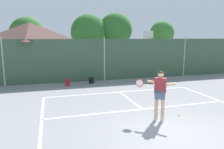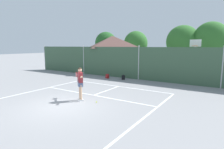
{
  "view_description": "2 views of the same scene",
  "coord_description": "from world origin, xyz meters",
  "px_view_note": "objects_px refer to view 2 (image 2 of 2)",
  "views": [
    {
      "loc": [
        -3.7,
        -5.56,
        3.06
      ],
      "look_at": [
        -1.0,
        3.67,
        1.36
      ],
      "focal_mm": 34.26,
      "sensor_mm": 36.0,
      "label": 1
    },
    {
      "loc": [
        7.09,
        -6.37,
        3.06
      ],
      "look_at": [
        -0.44,
        5.27,
        0.9
      ],
      "focal_mm": 30.08,
      "sensor_mm": 36.0,
      "label": 2
    }
  ],
  "objects_px": {
    "tennis_player": "(80,81)",
    "tennis_ball": "(96,102)",
    "basketball_hoop": "(195,54)",
    "backpack_red": "(107,76)",
    "backpack_black": "(123,77)"
  },
  "relations": [
    {
      "from": "backpack_red",
      "to": "tennis_ball",
      "type": "bearing_deg",
      "value": -60.1
    },
    {
      "from": "tennis_player",
      "to": "tennis_ball",
      "type": "xyz_separation_m",
      "value": [
        0.98,
        0.18,
        -1.08
      ]
    },
    {
      "from": "tennis_ball",
      "to": "backpack_red",
      "type": "relative_size",
      "value": 0.14
    },
    {
      "from": "tennis_player",
      "to": "backpack_black",
      "type": "xyz_separation_m",
      "value": [
        -1.2,
        6.98,
        -0.92
      ]
    },
    {
      "from": "tennis_ball",
      "to": "tennis_player",
      "type": "bearing_deg",
      "value": -169.68
    },
    {
      "from": "backpack_red",
      "to": "backpack_black",
      "type": "bearing_deg",
      "value": 9.01
    },
    {
      "from": "basketball_hoop",
      "to": "tennis_ball",
      "type": "bearing_deg",
      "value": -108.49
    },
    {
      "from": "tennis_player",
      "to": "tennis_ball",
      "type": "distance_m",
      "value": 1.47
    },
    {
      "from": "tennis_ball",
      "to": "backpack_black",
      "type": "relative_size",
      "value": 0.14
    },
    {
      "from": "backpack_black",
      "to": "tennis_player",
      "type": "bearing_deg",
      "value": -80.23
    },
    {
      "from": "tennis_ball",
      "to": "basketball_hoop",
      "type": "bearing_deg",
      "value": 71.51
    },
    {
      "from": "backpack_red",
      "to": "backpack_black",
      "type": "distance_m",
      "value": 1.61
    },
    {
      "from": "basketball_hoop",
      "to": "backpack_red",
      "type": "xyz_separation_m",
      "value": [
        -6.98,
        -3.07,
        -2.12
      ]
    },
    {
      "from": "tennis_player",
      "to": "tennis_ball",
      "type": "height_order",
      "value": "tennis_player"
    },
    {
      "from": "backpack_red",
      "to": "tennis_player",
      "type": "bearing_deg",
      "value": -67.5
    }
  ]
}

